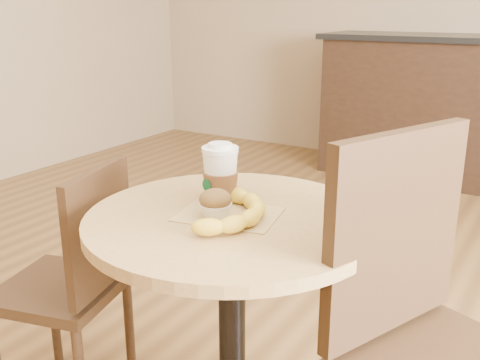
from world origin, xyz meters
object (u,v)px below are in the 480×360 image
(chair_right, at_px, (435,348))
(banana, at_px, (233,212))
(chair_left, at_px, (74,279))
(coffee_cup, at_px, (220,176))
(muffin, at_px, (215,204))
(cafe_table, at_px, (232,291))

(chair_right, xyz_separation_m, banana, (-0.48, -0.04, 0.23))
(chair_left, relative_size, coffee_cup, 5.05)
(chair_left, bearing_deg, chair_right, 77.69)
(muffin, bearing_deg, cafe_table, 61.76)
(chair_right, height_order, coffee_cup, chair_right)
(cafe_table, distance_m, chair_left, 0.57)
(coffee_cup, distance_m, banana, 0.15)
(muffin, relative_size, banana, 0.27)
(chair_left, distance_m, banana, 0.67)
(chair_right, bearing_deg, chair_left, 113.99)
(cafe_table, bearing_deg, muffin, -118.24)
(chair_right, height_order, muffin, chair_right)
(cafe_table, distance_m, chair_right, 0.51)
(chair_right, distance_m, coffee_cup, 0.65)
(coffee_cup, xyz_separation_m, muffin, (0.06, -0.11, -0.03))
(cafe_table, bearing_deg, banana, -52.74)
(cafe_table, height_order, banana, banana)
(muffin, bearing_deg, chair_right, 5.02)
(chair_left, relative_size, chair_right, 0.80)
(cafe_table, relative_size, coffee_cup, 4.75)
(cafe_table, height_order, coffee_cup, coffee_cup)
(chair_left, xyz_separation_m, muffin, (0.53, -0.01, 0.35))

